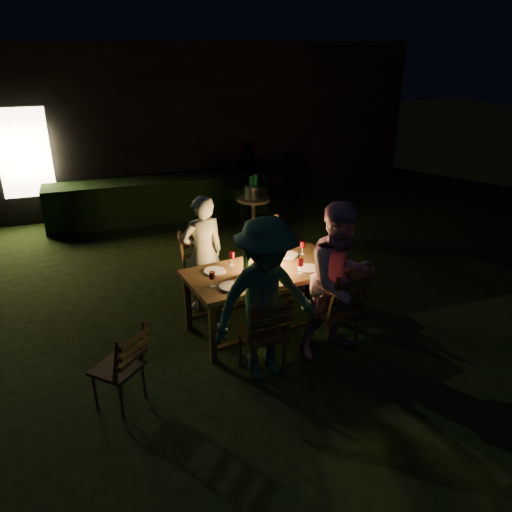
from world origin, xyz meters
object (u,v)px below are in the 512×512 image
object	(u,v)px
chair_near_right	(334,323)
chair_spare	(121,380)
side_table	(253,203)
chair_far_right	(273,270)
bottle_table	(246,262)
bottle_bucket_b	(255,188)
chair_near_left	(263,347)
person_house_side	(203,253)
person_opp_right	(340,281)
lantern	(267,255)
chair_far_left	(206,285)
bottle_bucket_a	(251,190)
person_opp_left	(266,300)
chair_end	(348,285)
dining_table	(265,275)
ice_bucket	(253,192)

from	to	relation	value
chair_near_right	chair_spare	bearing A→B (deg)	169.77
chair_near_right	side_table	xyz separation A→B (m)	(0.23, 3.49, 0.34)
chair_far_right	bottle_table	world-z (taller)	chair_far_right
bottle_bucket_b	chair_near_left	bearing A→B (deg)	-107.70
chair_far_right	chair_spare	distance (m)	2.80
person_house_side	bottle_bucket_b	bearing A→B (deg)	-132.89
person_opp_right	chair_near_left	bearing A→B (deg)	176.83
chair_far_right	lantern	size ratio (longest dim) A/B	3.01
chair_far_left	bottle_bucket_a	bearing A→B (deg)	-135.61
chair_far_left	person_opp_left	xyz separation A→B (m)	(0.25, -1.57, 0.54)
chair_end	person_opp_right	distance (m)	1.28
chair_spare	chair_near_left	bearing A→B (deg)	-42.65
person_house_side	person_opp_left	bearing A→B (deg)	90.00
chair_far_right	chair_spare	bearing A→B (deg)	23.70
bottle_table	bottle_bucket_a	xyz separation A→B (m)	(0.99, 2.80, 0.01)
chair_near_left	person_opp_left	bearing A→B (deg)	-82.64
chair_end	person_opp_left	distance (m)	1.96
chair_end	person_house_side	world-z (taller)	person_house_side
chair_near_left	chair_near_right	xyz separation A→B (m)	(0.89, 0.14, 0.03)
dining_table	person_house_side	size ratio (longest dim) A/B	1.30
person_opp_right	side_table	bearing A→B (deg)	77.53
ice_bucket	bottle_table	bearing A→B (deg)	-110.14
dining_table	chair_near_left	world-z (taller)	chair_near_left
person_house_side	lantern	bearing A→B (deg)	123.00
chair_near_left	bottle_bucket_a	distance (m)	3.79
person_house_side	person_opp_left	world-z (taller)	person_opp_left
dining_table	chair_spare	distance (m)	2.03
chair_far_right	person_house_side	world-z (taller)	person_house_side
person_house_side	lantern	xyz separation A→B (m)	(0.61, -0.68, 0.17)
chair_far_right	person_opp_left	distance (m)	1.96
chair_far_left	person_house_side	distance (m)	0.43
bottle_bucket_b	chair_near_right	bearing A→B (deg)	-94.48
bottle_bucket_b	chair_far_left	bearing A→B (deg)	-123.30
chair_spare	bottle_table	size ratio (longest dim) A/B	3.22
chair_far_left	person_opp_right	bearing A→B (deg)	115.17
ice_bucket	bottle_bucket_b	world-z (taller)	bottle_bucket_b
chair_near_left	chair_near_right	world-z (taller)	chair_near_right
dining_table	chair_spare	world-z (taller)	chair_spare
ice_bucket	bottle_bucket_b	xyz separation A→B (m)	(0.05, 0.04, 0.05)
chair_end	chair_near_left	bearing A→B (deg)	-61.66
ice_bucket	chair_far_right	bearing A→B (deg)	-100.76
person_opp_left	chair_near_right	bearing A→B (deg)	3.03
chair_near_right	chair_end	distance (m)	1.10
side_table	bottle_bucket_a	distance (m)	0.26
chair_end	lantern	world-z (taller)	lantern
dining_table	chair_far_right	world-z (taller)	chair_far_right
person_opp_left	person_opp_right	bearing A→B (deg)	0.00
dining_table	bottle_bucket_b	size ratio (longest dim) A/B	6.12
person_house_side	ice_bucket	distance (m)	2.47
bottle_bucket_a	bottle_bucket_b	bearing A→B (deg)	38.66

